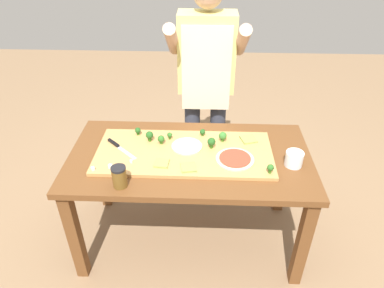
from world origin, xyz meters
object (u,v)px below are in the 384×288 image
object	(u,v)px
pizza_slice_near_right	(189,167)
cheese_crumble_b	(110,166)
cook_center	(206,77)
cheese_crumble_a	(221,135)
broccoli_floret_front_left	(211,142)
broccoli_floret_back_right	(223,136)
pizza_whole_white_garlic	(187,146)
broccoli_floret_center_left	(270,168)
cheese_crumble_d	(93,169)
broccoli_floret_front_right	(203,132)
broccoli_floret_back_left	(161,139)
broccoli_floret_center_right	(170,135)
pizza_slice_center	(162,163)
chefs_knife	(118,146)
flour_cup	(294,160)
pizza_whole_tomato_red	(235,159)
prep_table	(190,168)
broccoli_floret_front_mid	(149,135)
pizza_slice_near_left	(248,139)
broccoli_floret_back_mid	(138,131)
cheese_crumble_c	(131,161)
sauce_jar	(119,177)

from	to	relation	value
pizza_slice_near_right	cheese_crumble_b	world-z (taller)	cheese_crumble_b
cook_center	cheese_crumble_a	bearing A→B (deg)	-76.31
broccoli_floret_front_left	cook_center	world-z (taller)	cook_center
broccoli_floret_back_right	pizza_whole_white_garlic	bearing A→B (deg)	-161.09
broccoli_floret_center_left	cheese_crumble_d	bearing A→B (deg)	-179.22
broccoli_floret_front_right	broccoli_floret_back_right	distance (m)	0.14
broccoli_floret_back_left	cheese_crumble_d	size ratio (longest dim) A/B	3.07
pizza_slice_near_right	broccoli_floret_center_right	xyz separation A→B (m)	(-0.14, 0.30, 0.02)
pizza_slice_center	broccoli_floret_center_right	size ratio (longest dim) A/B	1.69
broccoli_floret_back_right	cheese_crumble_a	world-z (taller)	broccoli_floret_back_right
chefs_knife	flour_cup	bearing A→B (deg)	-6.07
pizza_whole_tomato_red	pizza_slice_near_right	bearing A→B (deg)	-161.20
broccoli_floret_back_left	cheese_crumble_a	xyz separation A→B (m)	(0.38, 0.10, -0.03)
pizza_whole_tomato_red	cook_center	bearing A→B (deg)	104.82
prep_table	chefs_knife	xyz separation A→B (m)	(-0.46, 0.04, 0.13)
pizza_slice_near_right	pizza_slice_center	world-z (taller)	same
broccoli_floret_front_right	broccoli_floret_front_left	size ratio (longest dim) A/B	0.67
pizza_slice_center	broccoli_floret_front_mid	world-z (taller)	broccoli_floret_front_mid
pizza_slice_near_right	broccoli_floret_back_right	bearing A→B (deg)	55.48
pizza_slice_near_right	broccoli_floret_back_left	bearing A→B (deg)	127.33
pizza_whole_tomato_red	broccoli_floret_front_right	xyz separation A→B (m)	(-0.20, 0.26, 0.02)
pizza_slice_near_left	broccoli_floret_front_right	size ratio (longest dim) A/B	1.91
flour_cup	broccoli_floret_center_left	bearing A→B (deg)	-145.08
pizza_slice_center	flour_cup	world-z (taller)	flour_cup
broccoli_floret_back_mid	broccoli_floret_center_left	bearing A→B (deg)	-24.43
pizza_slice_near_right	cheese_crumble_c	size ratio (longest dim) A/B	5.47
chefs_knife	broccoli_floret_back_left	distance (m)	0.28
broccoli_floret_center_right	cheese_crumble_c	bearing A→B (deg)	-127.97
prep_table	pizza_slice_near_right	bearing A→B (deg)	-88.60
broccoli_floret_center_right	sauce_jar	distance (m)	0.50
sauce_jar	pizza_slice_near_left	bearing A→B (deg)	31.51
chefs_knife	cheese_crumble_b	bearing A→B (deg)	-89.10
broccoli_floret_back_mid	broccoli_floret_center_right	size ratio (longest dim) A/B	1.10
prep_table	pizza_whole_tomato_red	world-z (taller)	pizza_whole_tomato_red
pizza_whole_tomato_red	broccoli_floret_center_right	world-z (taller)	broccoli_floret_center_right
broccoli_floret_center_left	pizza_slice_near_right	bearing A→B (deg)	176.98
pizza_whole_white_garlic	cheese_crumble_a	xyz separation A→B (m)	(0.22, 0.13, 0.00)
broccoli_floret_front_right	broccoli_floret_front_left	world-z (taller)	broccoli_floret_front_left
broccoli_floret_front_right	flour_cup	distance (m)	0.61
pizza_whole_tomato_red	cheese_crumble_d	bearing A→B (deg)	-171.02
broccoli_floret_front_mid	chefs_knife	bearing A→B (deg)	-157.91
pizza_slice_near_right	broccoli_floret_front_mid	world-z (taller)	broccoli_floret_front_mid
broccoli_floret_center_right	cheese_crumble_c	world-z (taller)	broccoli_floret_center_right
broccoli_floret_center_right	broccoli_floret_center_left	bearing A→B (deg)	-28.58
cheese_crumble_d	sauce_jar	world-z (taller)	sauce_jar
flour_cup	cook_center	bearing A→B (deg)	127.22
pizza_slice_near_left	cheese_crumble_d	distance (m)	0.99
pizza_whole_white_garlic	cheese_crumble_a	size ratio (longest dim) A/B	12.56
pizza_slice_near_left	cook_center	distance (m)	0.59
cheese_crumble_a	flour_cup	size ratio (longest dim) A/B	0.15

